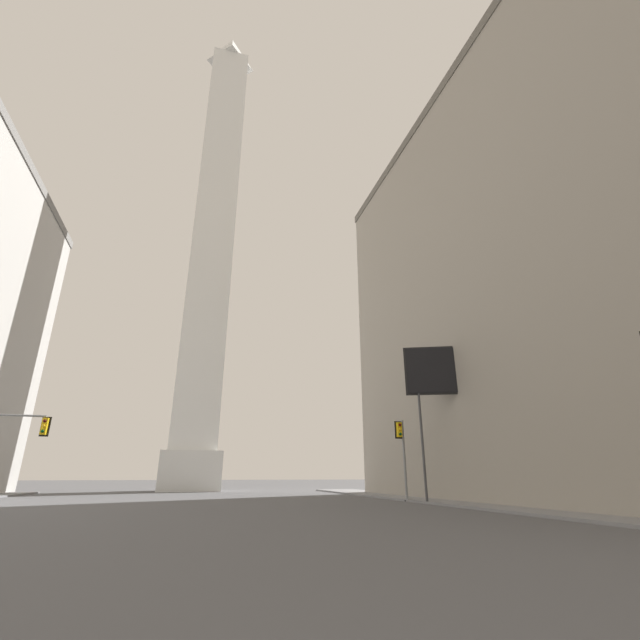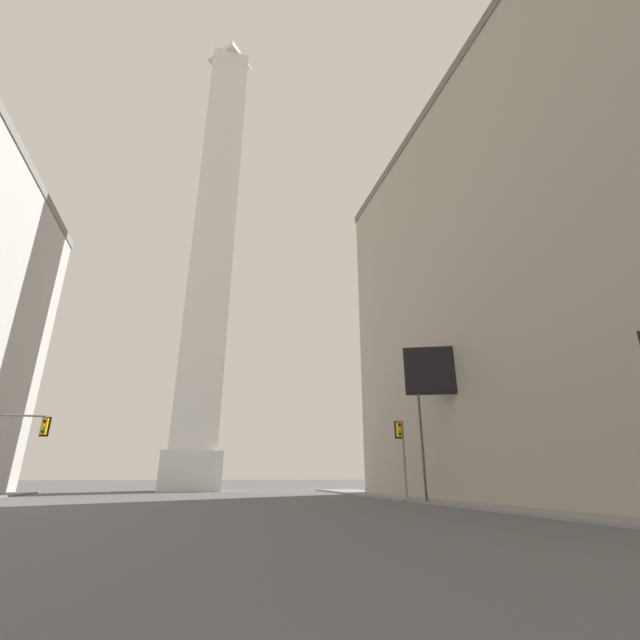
# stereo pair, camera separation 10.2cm
# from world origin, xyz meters

# --- Properties ---
(sidewalk_right) EXTENTS (5.00, 68.44, 0.15)m
(sidewalk_right) POSITION_xyz_m (17.76, 20.53, 0.07)
(sidewalk_right) COLOR slate
(sidewalk_right) RESTS_ON ground_plane
(building_right) EXTENTS (19.08, 39.06, 34.00)m
(building_right) POSITION_xyz_m (27.31, 25.30, 17.01)
(building_right) COLOR gray
(building_right) RESTS_ON ground_plane
(obelisk) EXTENTS (7.13, 7.13, 76.03)m
(obelisk) POSITION_xyz_m (0.00, 57.03, 36.85)
(obelisk) COLOR silver
(obelisk) RESTS_ON ground_plane
(traffic_light_mid_right) EXTENTS (0.77, 0.50, 5.79)m
(traffic_light_mid_right) POSITION_xyz_m (15.28, 30.18, 3.82)
(traffic_light_mid_right) COLOR slate
(traffic_light_mid_right) RESTS_ON ground_plane
(billboard_sign) EXTENTS (4.99, 2.27, 10.84)m
(billboard_sign) POSITION_xyz_m (17.02, 26.47, 8.67)
(billboard_sign) COLOR #3F3F42
(billboard_sign) RESTS_ON ground_plane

